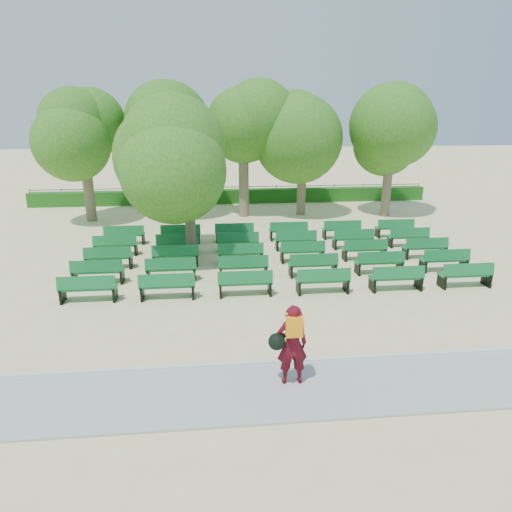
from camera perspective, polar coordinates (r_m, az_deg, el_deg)
The scene contains 9 objects.
ground at distance 17.10m, azimuth -0.52°, elevation -2.49°, with size 120.00×120.00×0.00m, color beige.
paving at distance 10.51m, azimuth 3.33°, elevation -16.45°, with size 30.00×2.20×0.06m, color #A6A5A1.
curb at distance 11.46m, azimuth 2.42°, elevation -13.15°, with size 30.00×0.12×0.10m, color silver.
hedge at distance 30.50m, azimuth -2.95°, elevation 7.47°, with size 26.00×0.70×0.90m, color #1C5B17.
fence at distance 30.97m, azimuth -2.97°, elevation 6.79°, with size 26.00×0.10×1.02m, color black, non-canonical shape.
tree_line at distance 26.68m, azimuth -2.49°, elevation 4.98°, with size 21.80×6.80×7.04m, color #37741F, non-canonical shape.
bench_array at distance 18.54m, azimuth 1.96°, elevation -0.55°, with size 1.83×0.62×1.14m.
tree_among at distance 18.28m, azimuth -8.58°, elevation 11.83°, with size 4.09×4.09×5.95m.
person at distance 10.24m, azimuth 4.39°, elevation -10.87°, with size 0.89×0.53×1.89m.
Camera 1 is at (-1.45, -15.96, 5.96)m, focal length 32.00 mm.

